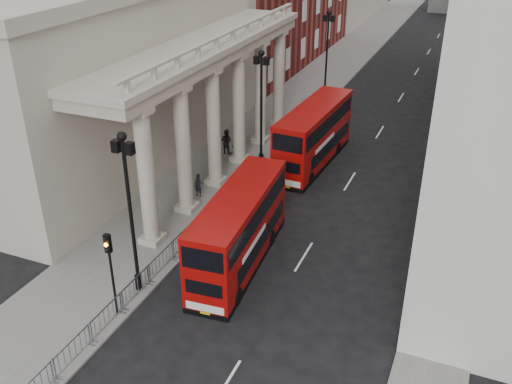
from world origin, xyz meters
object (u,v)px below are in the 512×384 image
at_px(lamp_post_mid, 261,101).
at_px(bus_far, 314,134).
at_px(lamp_post_north, 327,50).
at_px(pedestrian_c, 238,144).
at_px(lamp_post_south, 130,204).
at_px(pedestrian_a, 198,185).
at_px(bus_near, 239,228).
at_px(traffic_light, 110,260).
at_px(pedestrian_b, 226,141).

height_order(lamp_post_mid, bus_far, lamp_post_mid).
distance_m(lamp_post_north, pedestrian_c, 15.85).
distance_m(lamp_post_south, pedestrian_a, 10.81).
height_order(lamp_post_south, bus_near, lamp_post_south).
bearing_deg(bus_near, bus_far, 86.94).
bearing_deg(pedestrian_c, pedestrian_a, -66.18).
height_order(lamp_post_north, bus_near, lamp_post_north).
distance_m(bus_far, pedestrian_c, 5.75).
height_order(lamp_post_mid, pedestrian_c, lamp_post_mid).
relative_size(bus_far, pedestrian_a, 6.48).
bearing_deg(bus_far, bus_near, -85.72).
bearing_deg(pedestrian_a, traffic_light, -69.82).
distance_m(lamp_post_north, pedestrian_a, 22.57).
distance_m(bus_far, pedestrian_a, 9.68).
height_order(lamp_post_mid, bus_near, lamp_post_mid).
height_order(lamp_post_north, pedestrian_b, lamp_post_north).
xyz_separation_m(lamp_post_south, pedestrian_b, (-3.22, 16.94, -3.85)).
relative_size(lamp_post_south, pedestrian_b, 4.43).
relative_size(lamp_post_mid, bus_near, 0.86).
bearing_deg(bus_near, lamp_post_mid, 102.54).
xyz_separation_m(lamp_post_south, lamp_post_north, (0.00, 32.00, 0.00)).
height_order(bus_near, pedestrian_a, bus_near).
height_order(bus_near, bus_far, bus_far).
bearing_deg(lamp_post_mid, lamp_post_south, -90.00).
xyz_separation_m(traffic_light, pedestrian_b, (-3.32, 18.96, -2.05)).
relative_size(lamp_post_north, bus_near, 0.86).
height_order(traffic_light, pedestrian_b, traffic_light).
distance_m(traffic_light, pedestrian_a, 12.25).
distance_m(lamp_post_mid, pedestrian_b, 5.11).
bearing_deg(lamp_post_south, pedestrian_b, 100.75).
bearing_deg(lamp_post_north, lamp_post_mid, -90.00).
xyz_separation_m(lamp_post_south, pedestrian_c, (-2.21, 16.79, -3.86)).
bearing_deg(pedestrian_a, lamp_post_north, 95.98).
relative_size(pedestrian_a, pedestrian_b, 0.83).
height_order(lamp_post_south, traffic_light, lamp_post_south).
distance_m(lamp_post_mid, pedestrian_c, 4.51).
relative_size(pedestrian_b, pedestrian_c, 1.01).
bearing_deg(lamp_post_south, lamp_post_mid, 90.00).
height_order(lamp_post_mid, lamp_post_north, same).
bearing_deg(pedestrian_b, bus_far, -167.25).
xyz_separation_m(lamp_post_mid, lamp_post_north, (0.00, 16.00, 0.00)).
bearing_deg(pedestrian_a, lamp_post_mid, 83.89).
height_order(pedestrian_a, pedestrian_c, pedestrian_c).
xyz_separation_m(bus_near, pedestrian_b, (-6.84, 12.83, -1.09)).
bearing_deg(lamp_post_mid, traffic_light, -89.68).
relative_size(bus_far, pedestrian_c, 5.42).
distance_m(pedestrian_b, pedestrian_c, 1.02).
height_order(pedestrian_b, pedestrian_c, pedestrian_b).
bearing_deg(lamp_post_north, traffic_light, -89.83).
bearing_deg(lamp_post_north, bus_near, -82.61).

